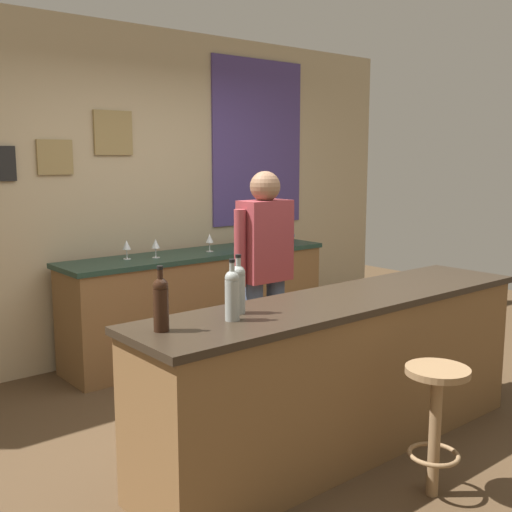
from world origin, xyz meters
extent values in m
plane|color=#4C3823|center=(0.00, 0.00, 0.00)|extent=(10.00, 10.00, 0.00)
cube|color=tan|center=(0.00, 2.03, 1.40)|extent=(6.00, 0.06, 2.80)
cube|color=#997F4C|center=(-0.70, 1.99, 1.71)|extent=(0.28, 0.02, 0.27)
cube|color=#997F4C|center=(-0.20, 1.99, 1.91)|extent=(0.34, 0.02, 0.36)
cube|color=#4C3D7F|center=(1.35, 1.99, 1.85)|extent=(1.10, 0.02, 1.58)
cube|color=brown|center=(0.00, -0.40, 0.44)|extent=(2.62, 0.57, 0.88)
cube|color=#2D2319|center=(0.00, -0.40, 0.90)|extent=(2.67, 0.60, 0.04)
cube|color=brown|center=(0.40, 1.65, 0.43)|extent=(2.41, 0.53, 0.86)
cube|color=#1E382D|center=(0.40, 1.65, 0.88)|extent=(2.46, 0.56, 0.04)
cylinder|color=#384766|center=(0.26, 0.49, 0.43)|extent=(0.13, 0.13, 0.86)
cylinder|color=#384766|center=(0.06, 0.49, 0.43)|extent=(0.13, 0.13, 0.86)
cube|color=maroon|center=(0.16, 0.49, 1.14)|extent=(0.36, 0.20, 0.56)
sphere|color=brown|center=(0.16, 0.49, 1.51)|extent=(0.21, 0.21, 0.21)
cylinder|color=maroon|center=(0.38, 0.49, 1.11)|extent=(0.08, 0.08, 0.52)
cylinder|color=maroon|center=(-0.06, 0.49, 1.11)|extent=(0.08, 0.08, 0.52)
cylinder|color=olive|center=(-0.02, -1.05, 0.32)|extent=(0.06, 0.06, 0.65)
torus|color=olive|center=(-0.02, -1.05, 0.22)|extent=(0.26, 0.26, 0.02)
cylinder|color=olive|center=(-0.02, -1.05, 0.66)|extent=(0.32, 0.32, 0.03)
cylinder|color=black|center=(-1.17, -0.34, 1.02)|extent=(0.07, 0.07, 0.20)
sphere|color=black|center=(-1.17, -0.34, 1.13)|extent=(0.07, 0.07, 0.07)
cylinder|color=black|center=(-1.17, -0.34, 1.17)|extent=(0.03, 0.03, 0.09)
cylinder|color=black|center=(-1.17, -0.34, 1.22)|extent=(0.03, 0.03, 0.02)
cylinder|color=#999E99|center=(-0.80, -0.39, 1.02)|extent=(0.07, 0.07, 0.20)
sphere|color=#999E99|center=(-0.80, -0.39, 1.13)|extent=(0.07, 0.07, 0.07)
cylinder|color=#999E99|center=(-0.80, -0.39, 1.17)|extent=(0.03, 0.03, 0.09)
cylinder|color=black|center=(-0.80, -0.39, 1.22)|extent=(0.03, 0.03, 0.02)
cylinder|color=#999E99|center=(-0.69, -0.30, 1.02)|extent=(0.07, 0.07, 0.20)
sphere|color=#999E99|center=(-0.69, -0.30, 1.13)|extent=(0.07, 0.07, 0.07)
cylinder|color=#999E99|center=(-0.69, -0.30, 1.17)|extent=(0.03, 0.03, 0.09)
cylinder|color=black|center=(-0.69, -0.30, 1.22)|extent=(0.03, 0.03, 0.02)
cylinder|color=silver|center=(-0.26, 1.71, 0.90)|extent=(0.06, 0.06, 0.00)
cylinder|color=silver|center=(-0.26, 1.71, 0.94)|extent=(0.01, 0.01, 0.07)
cone|color=silver|center=(-0.26, 1.71, 1.02)|extent=(0.07, 0.07, 0.08)
cylinder|color=silver|center=(-0.04, 1.62, 0.90)|extent=(0.06, 0.06, 0.00)
cylinder|color=silver|center=(-0.04, 1.62, 0.94)|extent=(0.01, 0.01, 0.07)
cone|color=silver|center=(-0.04, 1.62, 1.02)|extent=(0.07, 0.07, 0.08)
cylinder|color=silver|center=(0.49, 1.62, 0.90)|extent=(0.06, 0.06, 0.00)
cylinder|color=silver|center=(0.49, 1.62, 0.94)|extent=(0.01, 0.01, 0.07)
cone|color=silver|center=(0.49, 1.62, 1.02)|extent=(0.07, 0.07, 0.08)
cylinder|color=silver|center=(0.97, 1.72, 0.90)|extent=(0.06, 0.06, 0.00)
cylinder|color=silver|center=(0.97, 1.72, 0.94)|extent=(0.01, 0.01, 0.07)
cone|color=silver|center=(0.97, 1.72, 1.02)|extent=(0.07, 0.07, 0.08)
cylinder|color=silver|center=(1.18, 1.71, 0.90)|extent=(0.06, 0.06, 0.00)
cylinder|color=silver|center=(1.18, 1.71, 0.94)|extent=(0.01, 0.01, 0.07)
cone|color=silver|center=(1.18, 1.71, 1.02)|extent=(0.07, 0.07, 0.08)
cylinder|color=#336699|center=(1.45, 1.66, 0.95)|extent=(0.08, 0.08, 0.09)
torus|color=#336699|center=(1.51, 1.66, 0.95)|extent=(0.06, 0.01, 0.06)
camera|label=1|loc=(-2.61, -2.76, 1.72)|focal=43.74mm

